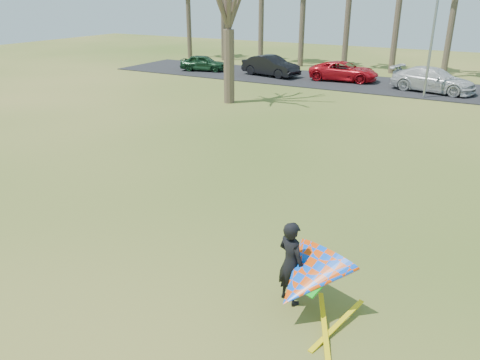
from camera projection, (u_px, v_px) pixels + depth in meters
The scene contains 8 objects.
ground at pixel (203, 243), 12.36m from camera, with size 100.00×100.00×0.00m, color #275512.
parking_strip at pixel (401, 87), 32.60m from camera, with size 46.00×7.00×0.06m, color black.
streetlight at pixel (437, 23), 27.54m from camera, with size 2.28×0.18×8.00m.
car_0 at pixel (203, 63), 38.85m from camera, with size 1.54×3.82×1.30m, color #16391F.
car_1 at pixel (271, 66), 36.41m from camera, with size 1.64×4.71×1.55m, color black.
car_2 at pixel (344, 71), 34.47m from camera, with size 2.29×4.97×1.38m, color red.
car_3 at pixel (433, 80), 30.62m from camera, with size 2.18×5.35×1.55m, color silver.
kite_flyer at pixel (304, 276), 9.40m from camera, with size 2.13×2.39×2.04m.
Camera 1 is at (6.14, -8.99, 6.17)m, focal length 35.00 mm.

